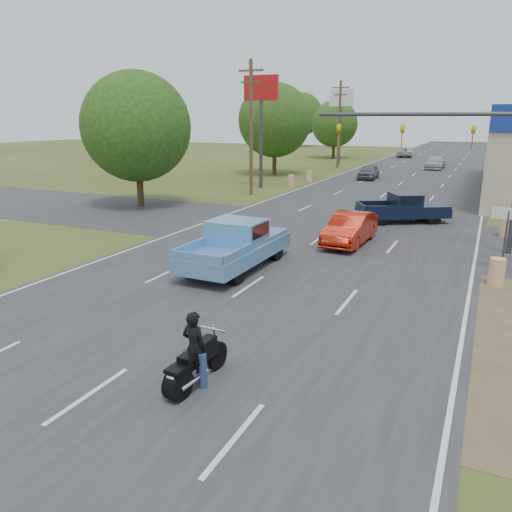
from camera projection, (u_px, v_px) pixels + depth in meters
The scene contains 26 objects.
ground at pixel (89, 396), 10.88m from camera, with size 200.00×200.00×0.00m, color #39441B.
main_road at pixel (401, 183), 45.77m from camera, with size 15.00×180.00×0.02m, color #2D2D30.
cross_road at pixel (331, 231), 26.58m from camera, with size 120.00×10.00×0.02m, color #2D2D30.
utility_pole_5 at pixel (251, 125), 37.76m from camera, with size 2.00×0.28×10.00m.
utility_pole_6 at pixel (339, 122), 58.70m from camera, with size 2.00×0.28×10.00m.
tree_0 at pixel (136, 127), 32.64m from camera, with size 7.14×7.14×8.84m.
tree_1 at pixel (275, 120), 51.54m from camera, with size 7.56×7.56×9.36m.
tree_2 at pixel (334, 124), 72.93m from camera, with size 6.72×6.72×8.32m.
tree_4 at pixel (145, 112), 96.96m from camera, with size 9.24×9.24×11.44m.
tree_6 at pixel (301, 114), 104.27m from camera, with size 8.82×8.82×10.92m.
barrel_0 at pixel (497, 272), 17.94m from camera, with size 0.56×0.56×1.00m, color orange.
barrel_1 at pixel (506, 227), 25.19m from camera, with size 0.56×0.56×1.00m, color orange.
barrel_2 at pixel (291, 181), 43.88m from camera, with size 0.56×0.56×1.00m, color orange.
barrel_3 at pixel (309, 176), 47.24m from camera, with size 0.56×0.56×1.00m, color orange.
pole_sign_left_near at pixel (261, 101), 41.16m from camera, with size 3.00×0.35×9.20m.
pole_sign_left_far at pixel (341, 107), 62.10m from camera, with size 3.00×0.35×9.20m.
lane_sign at pixel (507, 224), 19.23m from camera, with size 1.20×0.08×2.52m.
signal_mast at pixel (455, 142), 22.04m from camera, with size 9.12×0.40×7.00m.
red_convertible at pixel (350, 229), 23.72m from camera, with size 1.57×4.50×1.48m, color #9B1607.
motorcycle at pixel (193, 367), 11.11m from camera, with size 0.69×2.23×1.13m.
rider at pixel (195, 351), 11.07m from camera, with size 0.62×0.41×1.69m, color black.
blue_pickup at pixel (237, 244), 19.94m from camera, with size 2.35×5.93×1.96m.
navy_pickup at pixel (405, 208), 28.69m from camera, with size 5.34×4.27×1.68m.
distant_car_grey at pixel (369, 172), 48.88m from camera, with size 1.69×4.20×1.43m, color #5D5E63.
distant_car_silver at pixel (435, 163), 58.56m from camera, with size 2.07×5.08×1.47m, color #B0B0B5.
distant_car_white at pixel (405, 152), 76.34m from camera, with size 2.35×5.09×1.41m, color silver.
Camera 1 is at (7.41, -7.20, 5.86)m, focal length 35.00 mm.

